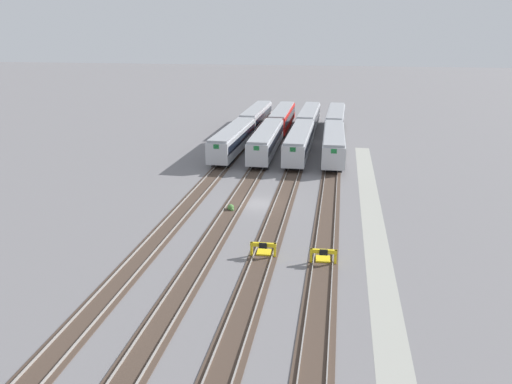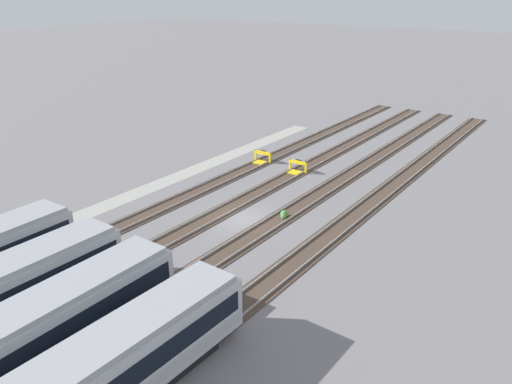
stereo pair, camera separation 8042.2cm
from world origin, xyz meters
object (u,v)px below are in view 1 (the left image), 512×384
at_px(bumper_stop_nearest_track, 323,256).
at_px(weed_clump, 231,208).
at_px(subway_car_back_row_centre, 299,142).
at_px(bumper_stop_near_inner_track, 264,249).
at_px(subway_car_front_row_right_inner, 233,139).
at_px(subway_car_front_row_centre, 309,118).
at_px(subway_car_front_row_left_inner, 256,117).
at_px(subway_car_front_row_leftmost, 282,118).
at_px(subway_car_front_row_rightmost, 336,119).
at_px(subway_car_back_row_leftmost, 266,141).
at_px(subway_car_back_row_rightmost, 334,143).

relative_size(bumper_stop_nearest_track, weed_clump, 2.18).
distance_m(subway_car_back_row_centre, bumper_stop_near_inner_track, 32.00).
xyz_separation_m(subway_car_front_row_right_inner, bumper_stop_near_inner_track, (-31.96, -9.22, -1.53)).
bearing_deg(subway_car_front_row_centre, bumper_stop_nearest_track, -174.92).
xyz_separation_m(subway_car_front_row_left_inner, bumper_stop_nearest_track, (-51.40, -13.74, -1.53)).
xyz_separation_m(subway_car_front_row_centre, subway_car_front_row_right_inner, (-18.97, 9.25, 0.00)).
distance_m(subway_car_front_row_leftmost, subway_car_back_row_centre, 19.23).
height_order(subway_car_front_row_leftmost, subway_car_front_row_rightmost, same).
distance_m(subway_car_front_row_left_inner, bumper_stop_near_inner_track, 51.79).
relative_size(subway_car_front_row_leftmost, subway_car_front_row_right_inner, 1.00).
distance_m(subway_car_front_row_right_inner, bumper_stop_nearest_track, 35.26).
bearing_deg(bumper_stop_nearest_track, subway_car_back_row_centre, 8.05).
bearing_deg(subway_car_back_row_centre, subway_car_front_row_right_inner, 90.00).
bearing_deg(subway_car_back_row_centre, subway_car_back_row_leftmost, 90.00).
distance_m(subway_car_front_row_centre, subway_car_back_row_rightmost, 19.51).
xyz_separation_m(subway_car_back_row_leftmost, subway_car_back_row_centre, (0.00, -4.56, 0.00)).
distance_m(subway_car_front_row_left_inner, subway_car_front_row_right_inner, 18.99).
height_order(subway_car_front_row_left_inner, subway_car_front_row_centre, same).
relative_size(bumper_stop_near_inner_track, weed_clump, 2.18).
xyz_separation_m(subway_car_front_row_centre, weed_clump, (-41.41, 4.71, -1.80)).
bearing_deg(subway_car_back_row_leftmost, subway_car_front_row_left_inner, 13.62).
bearing_deg(subway_car_front_row_right_inner, bumper_stop_nearest_track, -156.91).
bearing_deg(subway_car_back_row_leftmost, subway_car_front_row_rightmost, -25.89).
height_order(subway_car_front_row_right_inner, subway_car_back_row_rightmost, same).
bearing_deg(subway_car_front_row_rightmost, subway_car_front_row_centre, 87.67).
xyz_separation_m(subway_car_front_row_right_inner, subway_car_back_row_rightmost, (0.00, -13.84, 0.00)).
bearing_deg(subway_car_front_row_centre, subway_car_back_row_leftmost, 166.44).
bearing_deg(subway_car_back_row_centre, subway_car_front_row_leftmost, 13.74).
relative_size(subway_car_front_row_leftmost, subway_car_back_row_rightmost, 1.00).
distance_m(subway_car_front_row_centre, subway_car_front_row_right_inner, 21.10).
distance_m(subway_car_back_row_leftmost, bumper_stop_near_inner_track, 32.32).
distance_m(subway_car_back_row_rightmost, bumper_stop_nearest_track, 32.44).
relative_size(subway_car_back_row_centre, bumper_stop_nearest_track, 8.97).
bearing_deg(weed_clump, subway_car_back_row_rightmost, -22.52).
bearing_deg(subway_car_front_row_centre, weed_clump, 173.51).
relative_size(subway_car_back_row_centre, weed_clump, 19.58).
relative_size(subway_car_front_row_leftmost, bumper_stop_near_inner_track, 8.98).
distance_m(subway_car_front_row_leftmost, weed_clump, 41.16).
height_order(subway_car_front_row_leftmost, weed_clump, subway_car_front_row_leftmost).
bearing_deg(weed_clump, subway_car_front_row_left_inner, 6.15).
bearing_deg(subway_car_front_row_centre, subway_car_front_row_rightmost, -92.33).
relative_size(subway_car_front_row_right_inner, weed_clump, 19.63).
height_order(subway_car_front_row_right_inner, weed_clump, subway_car_front_row_right_inner).
xyz_separation_m(subway_car_front_row_left_inner, subway_car_front_row_rightmost, (-0.21, -13.72, 0.00)).
height_order(subway_car_front_row_right_inner, subway_car_front_row_rightmost, same).
bearing_deg(subway_car_back_row_leftmost, subway_car_front_row_leftmost, 0.02).
bearing_deg(subway_car_back_row_rightmost, subway_car_front_row_left_inner, 35.94).
bearing_deg(bumper_stop_near_inner_track, subway_car_front_row_centre, -0.03).
xyz_separation_m(subway_car_front_row_left_inner, subway_car_front_row_centre, (-0.03, -9.17, 0.00)).
xyz_separation_m(subway_car_front_row_leftmost, subway_car_front_row_right_inner, (-18.68, 4.67, 0.00)).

